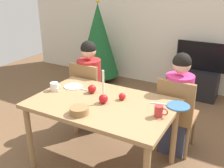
{
  "coord_description": "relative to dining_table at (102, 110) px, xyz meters",
  "views": [
    {
      "loc": [
        1.22,
        -1.99,
        1.87
      ],
      "look_at": [
        0.0,
        0.2,
        0.87
      ],
      "focal_mm": 42.25,
      "sensor_mm": 36.0,
      "label": 1
    }
  ],
  "objects": [
    {
      "name": "ground_plane",
      "position": [
        0.0,
        0.0,
        -0.67
      ],
      "size": [
        7.68,
        7.68,
        0.0
      ],
      "primitive_type": "plane",
      "color": "brown"
    },
    {
      "name": "back_wall",
      "position": [
        0.0,
        2.6,
        0.63
      ],
      "size": [
        6.4,
        0.1,
        2.6
      ],
      "primitive_type": "cube",
      "color": "beige",
      "rests_on": "ground"
    },
    {
      "name": "dining_table",
      "position": [
        0.0,
        0.0,
        0.0
      ],
      "size": [
        1.4,
        0.9,
        0.75
      ],
      "color": "#99754C",
      "rests_on": "ground"
    },
    {
      "name": "chair_left",
      "position": [
        -0.58,
        0.61,
        -0.15
      ],
      "size": [
        0.4,
        0.4,
        0.9
      ],
      "color": "olive",
      "rests_on": "ground"
    },
    {
      "name": "chair_right",
      "position": [
        0.58,
        0.61,
        -0.15
      ],
      "size": [
        0.4,
        0.4,
        0.9
      ],
      "color": "olive",
      "rests_on": "ground"
    },
    {
      "name": "person_left_child",
      "position": [
        -0.58,
        0.64,
        -0.1
      ],
      "size": [
        0.3,
        0.3,
        1.17
      ],
      "color": "#33384C",
      "rests_on": "ground"
    },
    {
      "name": "person_right_child",
      "position": [
        0.58,
        0.64,
        -0.1
      ],
      "size": [
        0.3,
        0.3,
        1.17
      ],
      "color": "#33384C",
      "rests_on": "ground"
    },
    {
      "name": "tv_stand",
      "position": [
        0.48,
        2.3,
        -0.43
      ],
      "size": [
        0.64,
        0.4,
        0.48
      ],
      "primitive_type": "cube",
      "color": "black",
      "rests_on": "ground"
    },
    {
      "name": "tv",
      "position": [
        0.48,
        2.3,
        0.04
      ],
      "size": [
        0.79,
        0.05,
        0.46
      ],
      "color": "black",
      "rests_on": "tv_stand"
    },
    {
      "name": "christmas_tree",
      "position": [
        -1.37,
        2.14,
        0.14
      ],
      "size": [
        0.78,
        0.78,
        1.56
      ],
      "color": "brown",
      "rests_on": "ground"
    },
    {
      "name": "candle_centerpiece",
      "position": [
        0.02,
        -0.01,
        0.15
      ],
      "size": [
        0.09,
        0.09,
        0.34
      ],
      "color": "red",
      "rests_on": "dining_table"
    },
    {
      "name": "plate_left",
      "position": [
        -0.48,
        0.17,
        0.09
      ],
      "size": [
        0.2,
        0.2,
        0.01
      ],
      "primitive_type": "cylinder",
      "color": "white",
      "rests_on": "dining_table"
    },
    {
      "name": "plate_right",
      "position": [
        0.68,
        0.27,
        0.09
      ],
      "size": [
        0.22,
        0.22,
        0.01
      ],
      "primitive_type": "cylinder",
      "color": "teal",
      "rests_on": "dining_table"
    },
    {
      "name": "mug_left",
      "position": [
        -0.6,
        -0.0,
        0.13
      ],
      "size": [
        0.13,
        0.09,
        0.09
      ],
      "color": "silver",
      "rests_on": "dining_table"
    },
    {
      "name": "mug_right",
      "position": [
        0.59,
        -0.01,
        0.14
      ],
      "size": [
        0.12,
        0.08,
        0.1
      ],
      "color": "#B72D2D",
      "rests_on": "dining_table"
    },
    {
      "name": "fork_left",
      "position": [
        -0.31,
        0.16,
        0.09
      ],
      "size": [
        0.18,
        0.02,
        0.01
      ],
      "primitive_type": "cube",
      "rotation": [
        0.0,
        0.0,
        -0.02
      ],
      "color": "silver",
      "rests_on": "dining_table"
    },
    {
      "name": "fork_right",
      "position": [
        0.51,
        0.23,
        0.09
      ],
      "size": [
        0.18,
        0.05,
        0.01
      ],
      "primitive_type": "cube",
      "rotation": [
        0.0,
        0.0,
        0.22
      ],
      "color": "silver",
      "rests_on": "dining_table"
    },
    {
      "name": "bowl_walnuts",
      "position": [
        -0.05,
        -0.31,
        0.12
      ],
      "size": [
        0.17,
        0.17,
        0.06
      ],
      "primitive_type": "cylinder",
      "color": "olive",
      "rests_on": "dining_table"
    },
    {
      "name": "apple_near_candle",
      "position": [
        -0.21,
        0.14,
        0.13
      ],
      "size": [
        0.09,
        0.09,
        0.09
      ],
      "primitive_type": "sphere",
      "color": "#B31517",
      "rests_on": "dining_table"
    },
    {
      "name": "apple_by_left_plate",
      "position": [
        0.15,
        0.14,
        0.12
      ],
      "size": [
        0.07,
        0.07,
        0.07
      ],
      "primitive_type": "sphere",
      "color": "red",
      "rests_on": "dining_table"
    }
  ]
}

